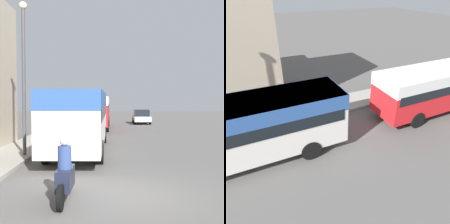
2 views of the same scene
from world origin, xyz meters
The scene contains 2 objects.
bus_lead centered at (-1.98, 7.30, 1.99)m, with size 2.52×10.08×3.06m.
bus_following centered at (-1.89, 19.70, 1.90)m, with size 2.55×9.28×2.91m.
Camera 2 is at (6.93, 8.18, 7.36)m, focal length 35.00 mm.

